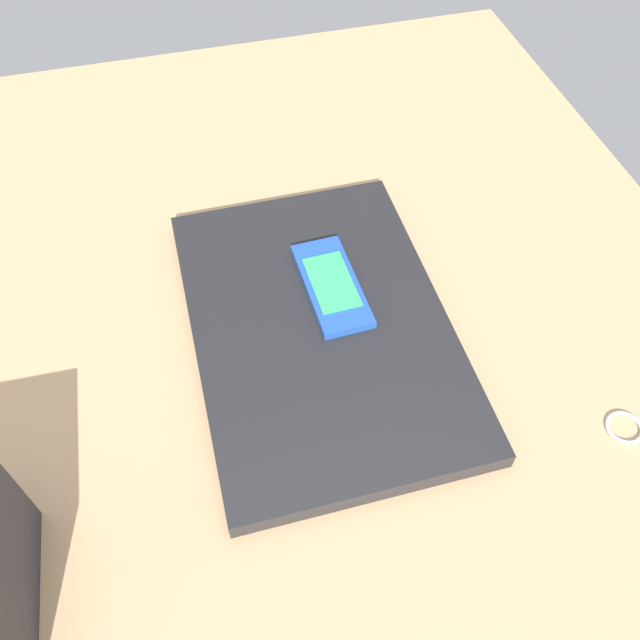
# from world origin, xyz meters

# --- Properties ---
(desk_surface) EXTENTS (1.20, 0.80, 0.03)m
(desk_surface) POSITION_xyz_m (0.00, 0.00, 0.01)
(desk_surface) COLOR tan
(desk_surface) RESTS_ON ground
(laptop_closed) EXTENTS (0.35, 0.24, 0.02)m
(laptop_closed) POSITION_xyz_m (0.07, 0.01, 0.04)
(laptop_closed) COLOR black
(laptop_closed) RESTS_ON desk_surface
(cell_phone_on_laptop) EXTENTS (0.12, 0.05, 0.01)m
(cell_phone_on_laptop) POSITION_xyz_m (0.11, -0.01, 0.05)
(cell_phone_on_laptop) COLOR #1E479E
(cell_phone_on_laptop) RESTS_ON laptop_closed
(key_ring) EXTENTS (0.03, 0.03, 0.00)m
(key_ring) POSITION_xyz_m (-0.10, -0.22, 0.03)
(key_ring) COLOR silver
(key_ring) RESTS_ON desk_surface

